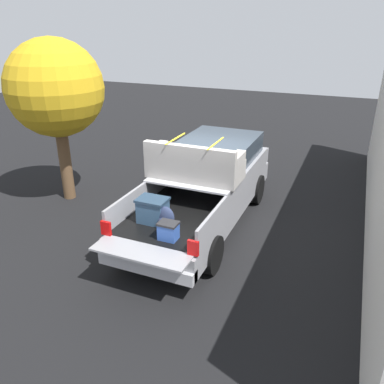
# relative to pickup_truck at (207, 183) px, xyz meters

# --- Properties ---
(ground_plane) EXTENTS (40.00, 40.00, 0.00)m
(ground_plane) POSITION_rel_pickup_truck_xyz_m (-0.36, -0.00, -0.96)
(ground_plane) COLOR black
(pickup_truck) EXTENTS (6.05, 2.06, 2.23)m
(pickup_truck) POSITION_rel_pickup_truck_xyz_m (0.00, 0.00, 0.00)
(pickup_truck) COLOR gray
(pickup_truck) RESTS_ON ground_plane
(tree_background) EXTENTS (2.46, 2.46, 4.25)m
(tree_background) POSITION_rel_pickup_truck_xyz_m (-0.33, 4.01, 2.03)
(tree_background) COLOR brown
(tree_background) RESTS_ON ground_plane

